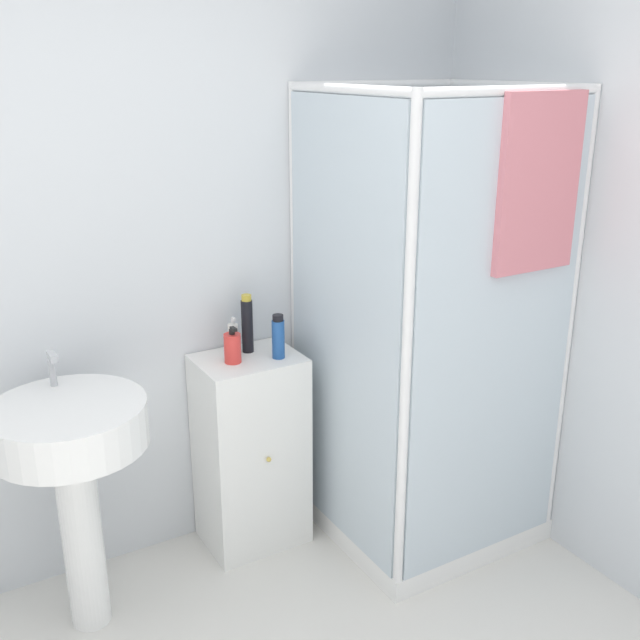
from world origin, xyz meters
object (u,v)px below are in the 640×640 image
Objects in this scene: lotion_bottle_white at (233,338)px; shampoo_bottle_tall_black at (247,324)px; soap_dispenser at (233,348)px; shampoo_bottle_blue at (278,337)px; sink at (72,455)px.

shampoo_bottle_tall_black is at bearing -11.33° from lotion_bottle_white.
soap_dispenser is 0.83× the size of shampoo_bottle_blue.
soap_dispenser is at bearing 164.83° from shampoo_bottle_blue.
shampoo_bottle_tall_black is at bearing 36.75° from soap_dispenser.
soap_dispenser is 0.96× the size of lotion_bottle_white.
shampoo_bottle_tall_black reaches higher than sink.
sink is at bearing -162.07° from lotion_bottle_white.
shampoo_bottle_blue reaches higher than soap_dispenser.
lotion_bottle_white is (-0.13, 0.13, -0.02)m from shampoo_bottle_blue.
shampoo_bottle_blue reaches higher than lotion_bottle_white.
soap_dispenser is 0.62× the size of shampoo_bottle_tall_black.
shampoo_bottle_blue is at bearing -58.09° from shampoo_bottle_tall_black.
soap_dispenser is at bearing 12.12° from sink.
sink is 0.77m from lotion_bottle_white.
sink is at bearing -173.53° from shampoo_bottle_blue.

